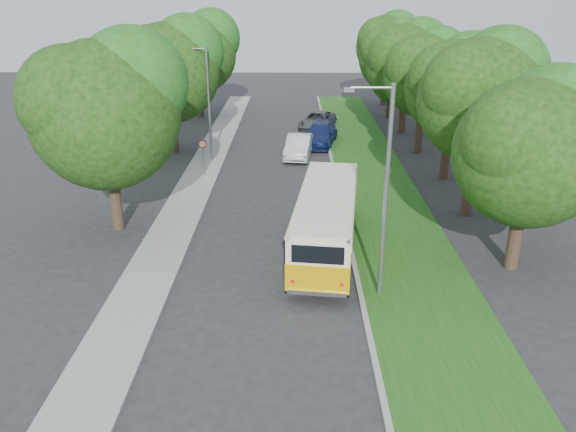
{
  "coord_description": "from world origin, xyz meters",
  "views": [
    {
      "loc": [
        1.06,
        -21.12,
        10.81
      ],
      "look_at": [
        0.8,
        1.97,
        1.5
      ],
      "focal_mm": 35.0,
      "sensor_mm": 36.0,
      "label": 1
    }
  ],
  "objects_px": {
    "lamppost_near": "(384,188)",
    "car_silver": "(329,188)",
    "car_white": "(299,146)",
    "lamppost_far": "(207,99)",
    "car_grey": "(317,120)",
    "vintage_bus": "(326,223)",
    "car_blue": "(320,135)"
  },
  "relations": [
    {
      "from": "lamppost_far",
      "to": "car_silver",
      "type": "height_order",
      "value": "lamppost_far"
    },
    {
      "from": "lamppost_near",
      "to": "car_silver",
      "type": "bearing_deg",
      "value": 96.46
    },
    {
      "from": "lamppost_near",
      "to": "car_white",
      "type": "height_order",
      "value": "lamppost_near"
    },
    {
      "from": "lamppost_far",
      "to": "vintage_bus",
      "type": "bearing_deg",
      "value": -63.81
    },
    {
      "from": "vintage_bus",
      "to": "car_silver",
      "type": "distance_m",
      "value": 6.8
    },
    {
      "from": "lamppost_near",
      "to": "car_grey",
      "type": "distance_m",
      "value": 28.14
    },
    {
      "from": "lamppost_far",
      "to": "vintage_bus",
      "type": "height_order",
      "value": "lamppost_far"
    },
    {
      "from": "lamppost_near",
      "to": "vintage_bus",
      "type": "relative_size",
      "value": 0.84
    },
    {
      "from": "lamppost_near",
      "to": "car_blue",
      "type": "height_order",
      "value": "lamppost_near"
    },
    {
      "from": "lamppost_far",
      "to": "car_grey",
      "type": "distance_m",
      "value": 12.6
    },
    {
      "from": "lamppost_near",
      "to": "lamppost_far",
      "type": "height_order",
      "value": "lamppost_near"
    },
    {
      "from": "car_blue",
      "to": "vintage_bus",
      "type": "bearing_deg",
      "value": -79.73
    },
    {
      "from": "lamppost_near",
      "to": "car_grey",
      "type": "relative_size",
      "value": 1.6
    },
    {
      "from": "car_silver",
      "to": "car_grey",
      "type": "height_order",
      "value": "car_grey"
    },
    {
      "from": "car_blue",
      "to": "lamppost_far",
      "type": "bearing_deg",
      "value": -139.83
    },
    {
      "from": "vintage_bus",
      "to": "car_silver",
      "type": "bearing_deg",
      "value": 92.48
    },
    {
      "from": "car_white",
      "to": "car_blue",
      "type": "distance_m",
      "value": 3.79
    },
    {
      "from": "car_blue",
      "to": "car_grey",
      "type": "relative_size",
      "value": 1.06
    },
    {
      "from": "vintage_bus",
      "to": "lamppost_far",
      "type": "bearing_deg",
      "value": 123.14
    },
    {
      "from": "lamppost_near",
      "to": "car_blue",
      "type": "distance_m",
      "value": 22.96
    },
    {
      "from": "car_white",
      "to": "car_silver",
      "type": "bearing_deg",
      "value": -72.27
    },
    {
      "from": "lamppost_near",
      "to": "car_blue",
      "type": "xyz_separation_m",
      "value": [
        -1.21,
        22.64,
        -3.6
      ]
    },
    {
      "from": "vintage_bus",
      "to": "car_white",
      "type": "xyz_separation_m",
      "value": [
        -1.09,
        15.31,
        -0.65
      ]
    },
    {
      "from": "vintage_bus",
      "to": "car_silver",
      "type": "xyz_separation_m",
      "value": [
        0.53,
        6.73,
        -0.75
      ]
    },
    {
      "from": "lamppost_near",
      "to": "car_white",
      "type": "xyz_separation_m",
      "value": [
        -2.83,
        19.22,
        -3.6
      ]
    },
    {
      "from": "vintage_bus",
      "to": "car_blue",
      "type": "distance_m",
      "value": 18.75
    },
    {
      "from": "lamppost_near",
      "to": "car_silver",
      "type": "xyz_separation_m",
      "value": [
        -1.21,
        10.65,
        -3.7
      ]
    },
    {
      "from": "lamppost_far",
      "to": "vintage_bus",
      "type": "xyz_separation_m",
      "value": [
        7.17,
        -14.58,
        -2.7
      ]
    },
    {
      "from": "lamppost_near",
      "to": "car_silver",
      "type": "distance_m",
      "value": 11.34
    },
    {
      "from": "car_white",
      "to": "car_grey",
      "type": "relative_size",
      "value": 0.93
    },
    {
      "from": "lamppost_near",
      "to": "car_grey",
      "type": "height_order",
      "value": "lamppost_near"
    },
    {
      "from": "car_blue",
      "to": "car_grey",
      "type": "height_order",
      "value": "car_blue"
    }
  ]
}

